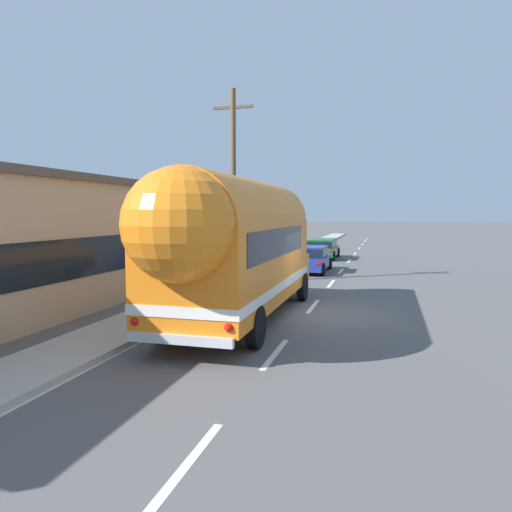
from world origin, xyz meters
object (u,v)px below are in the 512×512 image
Objects in this scene: painted_bus at (236,243)px; car_second at (322,247)px; car_lead at (309,258)px; utility_pole at (233,184)px.

painted_bus reaches higher than car_second.
painted_bus is at bearing -90.43° from car_lead.
utility_pole is 1.92× the size of car_second.
utility_pole reaches higher than painted_bus.
car_lead is 0.99× the size of car_second.
car_second is at bearing 92.19° from car_lead.
utility_pole is 8.24m from painted_bus.
car_lead is (2.62, 5.03, -3.69)m from utility_pole.
utility_pole is 0.78× the size of painted_bus.
car_second is (-0.29, 7.49, 0.05)m from car_lead.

